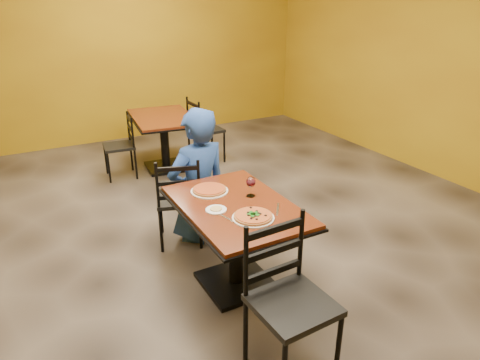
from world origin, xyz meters
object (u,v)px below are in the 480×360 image
pizza_main (253,216)px  wine_glass (251,186)px  chair_second_left (119,147)px  chair_main_far (179,199)px  chair_second_right (206,130)px  table_main (236,226)px  pizza_far (209,189)px  diner (198,175)px  side_plate (216,210)px  table_second (164,130)px  plate_main (253,218)px  plate_far (209,191)px  chair_main_near (293,306)px

pizza_main → wine_glass: wine_glass is taller
chair_second_left → chair_main_far: bearing=8.9°
chair_second_right → wine_glass: chair_second_right is taller
table_main → pizza_far: pizza_far is taller
table_main → chair_second_right: chair_second_right is taller
table_main → chair_main_far: bearing=99.2°
diner → chair_second_right: bearing=-124.7°
chair_second_right → side_plate: size_ratio=5.83×
table_second → chair_main_far: 2.01m
chair_main_far → chair_second_left: size_ratio=1.08×
chair_second_right → pizza_far: 2.76m
chair_second_right → pizza_far: size_ratio=3.33×
table_main → pizza_far: bearing=104.7°
chair_second_right → wine_glass: 2.90m
table_main → chair_second_left: chair_second_left is taller
plate_main → plate_far: 0.58m
chair_main_near → plate_far: 1.30m
table_second → pizza_main: bearing=-97.3°
plate_main → wine_glass: size_ratio=1.72×
table_second → chair_second_left: bearing=180.0°
side_plate → chair_main_near: bearing=-86.5°
chair_main_far → wine_glass: size_ratio=5.02×
plate_main → table_second: bearing=82.7°
pizza_far → plate_main: bearing=-82.0°
table_second → wine_glass: bearing=-94.6°
chair_main_near → pizza_far: (0.04, 1.27, 0.26)m
plate_main → side_plate: (-0.18, 0.25, 0.00)m
diner → wine_glass: (0.11, -0.82, 0.18)m
chair_main_near → side_plate: size_ratio=6.36×
chair_main_far → chair_second_right: size_ratio=0.97×
chair_second_right → side_plate: bearing=154.5°
table_main → chair_main_near: (-0.12, -0.96, -0.05)m
chair_main_far → plate_main: bearing=116.2°
diner → chair_main_far: bearing=-7.5°
diner → pizza_main: size_ratio=4.64×
chair_second_left → wine_glass: (0.41, -2.75, 0.42)m
pizza_main → wine_glass: size_ratio=1.58×
plate_far → chair_main_near: bearing=-91.9°
chair_second_right → pizza_far: chair_second_right is taller
table_second → pizza_far: pizza_far is taller
chair_main_far → chair_second_right: 2.26m
chair_main_near → wine_glass: (0.30, 1.03, 0.33)m
table_second → plate_far: bearing=-100.7°
table_main → table_second: size_ratio=0.97×
chair_main_far → plate_far: (0.06, -0.58, 0.30)m
table_main → wine_glass: (0.17, 0.08, 0.28)m
chair_second_right → table_second: bearing=87.5°
diner → pizza_far: size_ratio=4.71×
chair_main_near → table_second: bearing=79.8°
chair_main_far → side_plate: size_ratio=5.64×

